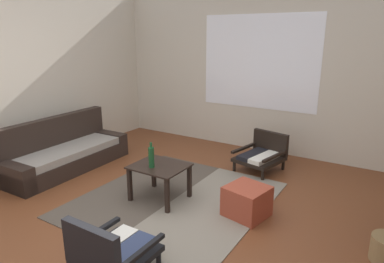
{
  "coord_description": "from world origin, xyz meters",
  "views": [
    {
      "loc": [
        2.04,
        -2.31,
        1.9
      ],
      "look_at": [
        -0.12,
        1.15,
        0.74
      ],
      "focal_mm": 31.74,
      "sensor_mm": 36.0,
      "label": 1
    }
  ],
  "objects_px": {
    "armchair_striped_foreground": "(110,251)",
    "ottoman_orange": "(247,201)",
    "couch": "(64,153)",
    "coffee_table": "(160,172)",
    "armchair_by_window": "(262,153)",
    "glass_bottle": "(151,157)"
  },
  "relations": [
    {
      "from": "glass_bottle",
      "to": "armchair_by_window",
      "type": "bearing_deg",
      "value": 66.29
    },
    {
      "from": "couch",
      "to": "coffee_table",
      "type": "xyz_separation_m",
      "value": [
        1.79,
        -0.05,
        0.12
      ]
    },
    {
      "from": "couch",
      "to": "armchair_by_window",
      "type": "distance_m",
      "value": 2.9
    },
    {
      "from": "couch",
      "to": "coffee_table",
      "type": "distance_m",
      "value": 1.8
    },
    {
      "from": "coffee_table",
      "to": "armchair_by_window",
      "type": "bearing_deg",
      "value": 66.26
    },
    {
      "from": "coffee_table",
      "to": "ottoman_orange",
      "type": "distance_m",
      "value": 1.06
    },
    {
      "from": "armchair_by_window",
      "to": "ottoman_orange",
      "type": "xyz_separation_m",
      "value": [
        0.34,
        -1.36,
        -0.07
      ]
    },
    {
      "from": "coffee_table",
      "to": "glass_bottle",
      "type": "relative_size",
      "value": 2.08
    },
    {
      "from": "armchair_striped_foreground",
      "to": "armchair_by_window",
      "type": "bearing_deg",
      "value": 86.22
    },
    {
      "from": "armchair_by_window",
      "to": "glass_bottle",
      "type": "height_order",
      "value": "glass_bottle"
    },
    {
      "from": "couch",
      "to": "ottoman_orange",
      "type": "relative_size",
      "value": 4.59
    },
    {
      "from": "armchair_striped_foreground",
      "to": "ottoman_orange",
      "type": "height_order",
      "value": "armchair_striped_foreground"
    },
    {
      "from": "couch",
      "to": "armchair_by_window",
      "type": "bearing_deg",
      "value": 31.33
    },
    {
      "from": "armchair_by_window",
      "to": "ottoman_orange",
      "type": "relative_size",
      "value": 1.78
    },
    {
      "from": "ottoman_orange",
      "to": "couch",
      "type": "bearing_deg",
      "value": -177.08
    },
    {
      "from": "armchair_by_window",
      "to": "armchair_striped_foreground",
      "type": "bearing_deg",
      "value": -93.78
    },
    {
      "from": "armchair_by_window",
      "to": "armchair_striped_foreground",
      "type": "xyz_separation_m",
      "value": [
        -0.19,
        -2.86,
        0.01
      ]
    },
    {
      "from": "glass_bottle",
      "to": "armchair_striped_foreground",
      "type": "bearing_deg",
      "value": -66.18
    },
    {
      "from": "armchair_by_window",
      "to": "glass_bottle",
      "type": "xyz_separation_m",
      "value": [
        -0.72,
        -1.65,
        0.32
      ]
    },
    {
      "from": "couch",
      "to": "armchair_striped_foreground",
      "type": "bearing_deg",
      "value": -30.68
    },
    {
      "from": "couch",
      "to": "glass_bottle",
      "type": "relative_size",
      "value": 6.3
    },
    {
      "from": "armchair_striped_foreground",
      "to": "couch",
      "type": "bearing_deg",
      "value": 149.32
    }
  ]
}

